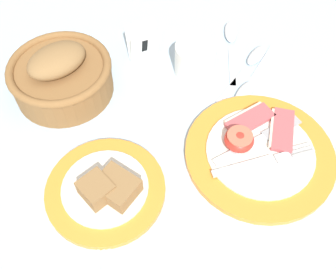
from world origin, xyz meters
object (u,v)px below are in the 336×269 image
Objects in this scene: bread_basket at (61,75)px; number_card at (143,43)px; teaspoon_near_cup at (231,40)px; breakfast_plate at (258,151)px; bread_plate at (106,189)px; sugar_cup at (195,58)px; teaspoon_stray at (249,84)px; teaspoon_by_saucer at (251,63)px.

bread_basket reaches higher than number_card.
number_card is 0.41× the size of teaspoon_near_cup.
breakfast_plate is 0.27m from bread_plate.
sugar_cup reaches higher than bread_plate.
teaspoon_near_cup is at bearing -7.68° from number_card.
breakfast_plate reaches higher than teaspoon_near_cup.
sugar_cup reaches higher than teaspoon_stray.
bread_basket is 1.08× the size of teaspoon_near_cup.
teaspoon_by_saucer is at bearing 63.01° from breakfast_plate.
breakfast_plate is 0.39m from bread_basket.
bread_plate is at bearing -17.87° from teaspoon_stray.
number_card reaches higher than sugar_cup.
teaspoon_by_saucer and teaspoon_stray have the same top height.
bread_plate is 1.19× the size of teaspoon_stray.
teaspoon_stray is at bearing -42.65° from number_card.
bread_basket is at bearing 91.01° from bread_plate.
bread_plate is at bearing -142.14° from sugar_cup.
bread_plate is at bearing 150.26° from teaspoon_near_cup.
teaspoon_near_cup is 0.13m from teaspoon_stray.
number_card is at bearing 134.68° from sugar_cup.
number_card is (-0.08, 0.08, 0.00)m from sugar_cup.
teaspoon_stray is (-0.03, -0.05, 0.00)m from teaspoon_by_saucer.
breakfast_plate is at bearing 28.56° from teaspoon_stray.
teaspoon_stray is at bearing 65.14° from breakfast_plate.
bread_plate is at bearing 173.26° from breakfast_plate.
number_card reaches higher than teaspoon_near_cup.
teaspoon_stray is (0.34, 0.11, -0.01)m from bread_plate.
bread_plate reaches higher than teaspoon_stray.
teaspoon_stray is at bearing -154.16° from teaspoon_by_saucer.
sugar_cup is 0.41× the size of bread_basket.
sugar_cup is 0.12m from teaspoon_stray.
bread_plate is 0.33m from number_card.
teaspoon_by_saucer and teaspoon_near_cup have the same top height.
breakfast_plate is 1.50× the size of teaspoon_by_saucer.
teaspoon_near_cup is at bearing 33.71° from bread_plate.
teaspoon_stray is (0.07, 0.15, -0.00)m from breakfast_plate.
bread_plate is 0.44m from teaspoon_near_cup.
bread_plate reaches higher than teaspoon_near_cup.
bread_basket reaches higher than teaspoon_near_cup.
bread_basket is 0.18m from number_card.
breakfast_plate reaches higher than teaspoon_by_saucer.
number_card is 0.23m from teaspoon_stray.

